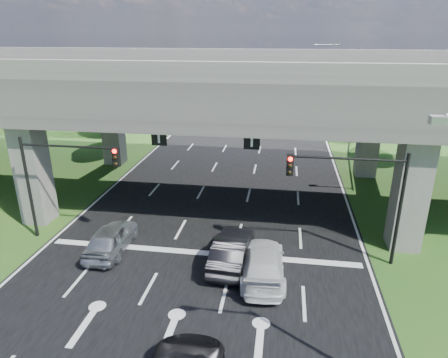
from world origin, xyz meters
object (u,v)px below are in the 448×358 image
(streetlight_beyond, at_px, (333,76))
(car_white, at_px, (263,263))
(car_silver, at_px, (111,238))
(signal_left, at_px, (61,171))
(car_dark, at_px, (232,250))
(signal_right, at_px, (357,187))
(streetlight_far, at_px, (350,94))

(streetlight_beyond, distance_m, car_white, 39.12)
(car_silver, height_order, car_white, car_silver)
(signal_left, distance_m, car_dark, 10.27)
(signal_left, distance_m, car_silver, 4.59)
(streetlight_beyond, distance_m, car_silver, 40.23)
(streetlight_beyond, height_order, car_silver, streetlight_beyond)
(signal_right, relative_size, signal_left, 1.00)
(car_white, bearing_deg, car_dark, -33.70)
(car_white, bearing_deg, streetlight_far, -110.92)
(signal_right, relative_size, car_white, 1.16)
(car_silver, relative_size, car_white, 0.87)
(streetlight_far, relative_size, streetlight_beyond, 1.00)
(signal_left, bearing_deg, car_silver, -17.70)
(streetlight_far, bearing_deg, signal_right, -96.47)
(car_silver, relative_size, car_dark, 0.93)
(streetlight_far, xyz_separation_m, car_white, (-6.67, -22.21, -5.07))
(streetlight_beyond, height_order, car_white, streetlight_beyond)
(streetlight_far, height_order, car_white, streetlight_far)
(signal_right, xyz_separation_m, car_silver, (-12.69, -0.94, -3.39))
(signal_right, distance_m, car_silver, 13.17)
(streetlight_beyond, distance_m, car_dark, 38.53)
(streetlight_far, height_order, car_dark, streetlight_far)
(signal_left, distance_m, car_white, 11.96)
(car_dark, relative_size, car_white, 0.94)
(car_silver, xyz_separation_m, car_white, (8.30, -1.21, -0.02))
(signal_left, bearing_deg, car_dark, -7.30)
(car_silver, xyz_separation_m, car_dark, (6.67, -0.29, 0.03))
(streetlight_beyond, xyz_separation_m, car_white, (-6.67, -38.21, -5.07))
(signal_right, distance_m, streetlight_beyond, 36.17)
(signal_right, xyz_separation_m, car_white, (-4.39, -2.15, -3.41))
(signal_right, xyz_separation_m, streetlight_beyond, (2.27, 36.06, 1.66))
(streetlight_beyond, bearing_deg, car_silver, -112.03)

